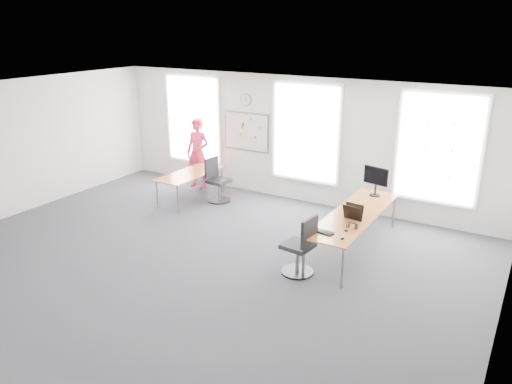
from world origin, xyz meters
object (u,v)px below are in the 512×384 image
Objects in this scene: person at (198,153)px; keyboard at (322,232)px; chair_left at (217,182)px; desk_left at (190,175)px; monitor at (376,179)px; desk_right at (355,216)px; chair_right at (301,249)px; headphones at (352,226)px.

person is 4.38× the size of keyboard.
person is (-1.04, 0.65, 0.45)m from chair_left.
keyboard is at bearing -23.28° from desk_left.
monitor is at bearing 98.11° from keyboard.
desk_right is 1.68× the size of person.
chair_right reaches higher than desk_left.
person is 5.47m from keyboard.
chair_left is at bearing 152.94° from headphones.
chair_left is (-3.85, 0.97, -0.24)m from desk_right.
desk_left is at bearing 119.86° from chair_left.
desk_right is 7.36× the size of keyboard.
chair_left is at bearing 165.89° from desk_right.
chair_left is 1.72× the size of monitor.
chair_right is 4.14m from chair_left.
desk_right is 4.98× the size of monitor.
desk_right is 1.24m from monitor.
desk_left is 4.51× the size of keyboard.
chair_right is at bearing -107.81° from desk_right.
desk_right is 1.15m from keyboard.
headphones reaches higher than desk_left.
desk_left is at bearing -161.33° from monitor.
chair_left reaches higher than headphones.
person is 2.96× the size of monitor.
desk_right is at bearing 93.90° from keyboard.
headphones is 0.31× the size of monitor.
headphones is (4.06, -1.68, 0.34)m from chair_left.
desk_right is 5.16m from person.
person is at bearing 161.66° from desk_right.
monitor is (-0.20, 1.88, 0.32)m from headphones.
person reaches higher than chair_left.
monitor is (0.45, 2.55, 0.65)m from chair_right.
monitor is (4.45, 0.46, 0.49)m from desk_left.
chair_right is (3.99, -2.09, -0.16)m from desk_left.
monitor reaches higher than keyboard.
headphones is (0.38, 0.42, 0.04)m from keyboard.
person is at bearing 150.85° from headphones.
person reaches higher than keyboard.
headphones is 1.91m from monitor.
chair_left is 4.25m from keyboard.
headphones is (0.65, 0.68, 0.33)m from chair_right.
desk_left is 1.78× the size of chair_left.
chair_left reaches higher than desk_right.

